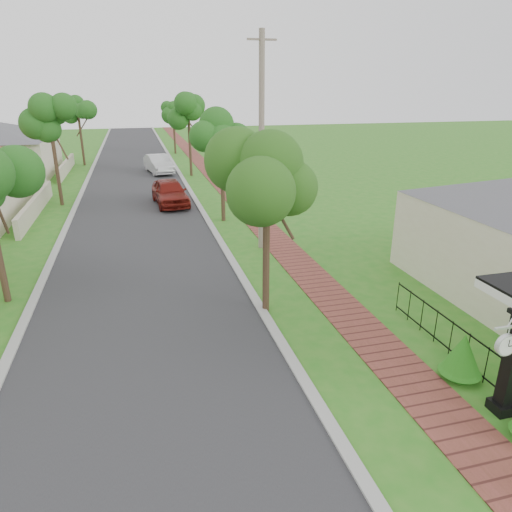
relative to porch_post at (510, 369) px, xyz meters
name	(u,v)px	position (x,y,z in m)	size (l,w,h in m)	color
ground	(294,417)	(-4.55, 1.00, -1.12)	(160.00, 160.00, 0.00)	#2A751C
road	(138,208)	(-7.55, 21.00, -1.12)	(7.00, 120.00, 0.02)	#28282B
kerb_right	(198,204)	(-3.90, 21.00, -1.12)	(0.30, 120.00, 0.10)	#9E9E99
kerb_left	(73,212)	(-11.20, 21.00, -1.12)	(0.30, 120.00, 0.10)	#9E9E99
sidewalk	(239,202)	(-1.30, 21.00, -1.12)	(1.50, 120.00, 0.03)	brown
porch_post	(510,369)	(0.00, 0.00, 0.00)	(0.48, 0.48, 2.52)	black
picket_fence	(486,364)	(0.35, 1.00, -0.59)	(0.03, 8.02, 1.00)	black
street_trees	(132,122)	(-7.42, 27.84, 3.42)	(10.70, 37.65, 5.89)	#382619
parked_car_red	(170,192)	(-5.55, 21.31, -0.34)	(1.85, 4.59, 1.56)	maroon
parked_car_white	(159,164)	(-5.55, 32.83, -0.36)	(1.61, 4.61, 1.52)	silver
near_tree	(267,176)	(-3.75, 6.12, 3.27)	(2.15, 2.15, 5.51)	#382619
utility_pole	(261,145)	(-2.25, 12.16, 3.43)	(1.20, 0.24, 8.98)	gray
station_clock	(506,343)	(-0.50, -0.23, 0.83)	(0.80, 0.13, 0.68)	silver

